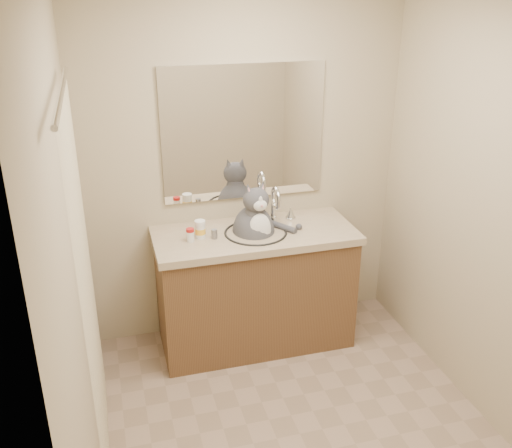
{
  "coord_description": "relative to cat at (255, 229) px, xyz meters",
  "views": [
    {
      "loc": [
        -0.92,
        -2.35,
        2.39
      ],
      "look_at": [
        -0.08,
        0.65,
        1.05
      ],
      "focal_mm": 40.0,
      "sensor_mm": 36.0,
      "label": 1
    }
  ],
  "objects": [
    {
      "name": "pill_bottle_redcap",
      "position": [
        -0.43,
        -0.04,
        0.02
      ],
      "size": [
        0.06,
        0.06,
        0.09
      ],
      "rotation": [
        0.0,
        0.0,
        0.27
      ],
      "color": "white",
      "rests_on": "vanity"
    },
    {
      "name": "vanity",
      "position": [
        0.0,
        -0.0,
        -0.43
      ],
      "size": [
        1.34,
        0.59,
        1.12
      ],
      "color": "brown",
      "rests_on": "ground"
    },
    {
      "name": "shower_curtain",
      "position": [
        -1.05,
        -0.87,
        0.16
      ],
      "size": [
        0.02,
        1.3,
        1.93
      ],
      "color": "beige",
      "rests_on": "ground"
    },
    {
      "name": "cat",
      "position": [
        0.0,
        0.0,
        0.0
      ],
      "size": [
        0.43,
        0.34,
        0.56
      ],
      "rotation": [
        0.0,
        0.0,
        0.14
      ],
      "color": "#4C4C52",
      "rests_on": "vanity"
    },
    {
      "name": "grey_canister",
      "position": [
        -0.28,
        -0.03,
        0.01
      ],
      "size": [
        0.05,
        0.05,
        0.06
      ],
      "rotation": [
        0.0,
        0.0,
        -0.41
      ],
      "color": "slate",
      "rests_on": "vanity"
    },
    {
      "name": "room",
      "position": [
        0.0,
        -0.97,
        0.33
      ],
      "size": [
        2.22,
        2.52,
        2.42
      ],
      "color": "gray",
      "rests_on": "ground"
    },
    {
      "name": "pill_bottle_orange",
      "position": [
        -0.36,
        0.0,
        0.04
      ],
      "size": [
        0.07,
        0.07,
        0.12
      ],
      "rotation": [
        0.0,
        0.0,
        0.02
      ],
      "color": "white",
      "rests_on": "vanity"
    },
    {
      "name": "mirror",
      "position": [
        0.0,
        0.27,
        0.58
      ],
      "size": [
        1.1,
        0.02,
        0.9
      ],
      "primitive_type": "cube",
      "color": "white",
      "rests_on": "room"
    }
  ]
}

